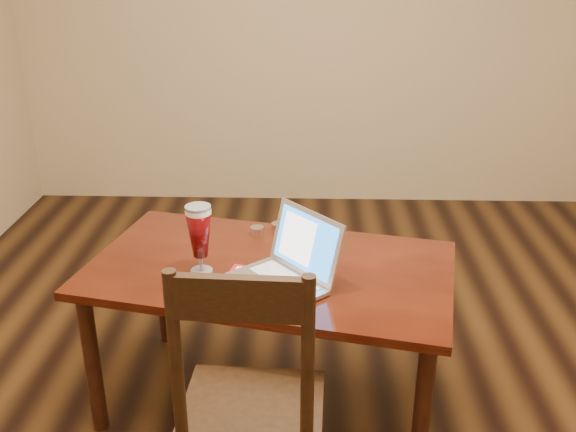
{
  "coord_description": "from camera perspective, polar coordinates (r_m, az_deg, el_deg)",
  "views": [
    {
      "loc": [
        -0.13,
        -2.23,
        1.87
      ],
      "look_at": [
        -0.2,
        0.05,
        0.9
      ],
      "focal_mm": 40.0,
      "sensor_mm": 36.0,
      "label": 1
    }
  ],
  "objects": [
    {
      "name": "ground",
      "position": [
        2.92,
        4.15,
        -16.87
      ],
      "size": [
        5.0,
        5.0,
        0.0
      ],
      "primitive_type": "plane",
      "color": "black",
      "rests_on": "ground"
    },
    {
      "name": "dining_chair",
      "position": [
        2.12,
        -3.39,
        -17.05
      ],
      "size": [
        0.48,
        0.45,
        1.08
      ],
      "rotation": [
        0.0,
        0.0,
        -0.04
      ],
      "color": "black",
      "rests_on": "ground"
    },
    {
      "name": "dining_table",
      "position": [
        2.61,
        -1.77,
        -5.8
      ],
      "size": [
        1.58,
        1.1,
        0.96
      ],
      "rotation": [
        0.0,
        0.0,
        -0.21
      ],
      "color": "#471509",
      "rests_on": "ground"
    }
  ]
}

